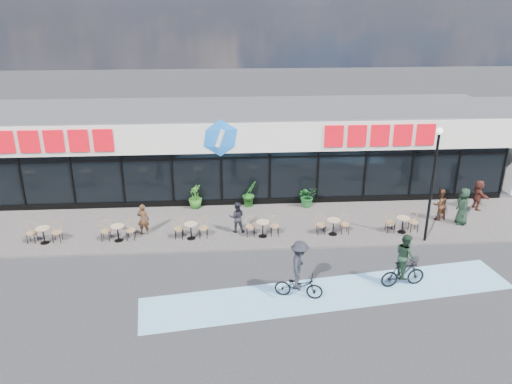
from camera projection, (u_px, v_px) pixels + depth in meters
ground at (223, 276)px, 19.71m from camera, size 120.00×120.00×0.00m
sidewalk at (222, 226)px, 23.87m from camera, size 44.00×5.00×0.10m
bike_lane at (330, 293)px, 18.56m from camera, size 14.17×4.13×0.01m
building at (221, 148)px, 28.06m from camera, size 30.60×6.57×4.75m
lamp_post at (433, 176)px, 21.24m from camera, size 0.28×0.28×5.17m
bistro_set_1 at (44, 233)px, 22.04m from camera, size 1.54×0.62×0.90m
bistro_set_2 at (118, 231)px, 22.24m from camera, size 1.54×0.62×0.90m
bistro_set_3 at (191, 229)px, 22.44m from camera, size 1.54×0.62×0.90m
bistro_set_4 at (263, 226)px, 22.64m from camera, size 1.54×0.62×0.90m
bistro_set_5 at (333, 224)px, 22.84m from camera, size 1.54×0.62×0.90m
bistro_set_6 at (402, 222)px, 23.04m from camera, size 1.54×0.62×0.90m
potted_plant_left at (195, 197)px, 25.58m from camera, size 0.89×0.89×1.24m
potted_plant_mid at (250, 194)px, 25.77m from camera, size 0.97×0.92×1.37m
potted_plant_right at (308, 196)px, 25.80m from camera, size 1.16×1.05×1.11m
patron_left at (143, 219)px, 22.69m from camera, size 0.57×0.41×1.49m
patron_right at (237, 217)px, 22.91m from camera, size 0.73×0.58×1.47m
pedestrian_a at (463, 206)px, 23.68m from camera, size 0.70×0.96×1.82m
pedestrian_b at (478, 195)px, 25.38m from camera, size 0.50×1.47×1.57m
pedestrian_c at (440, 204)px, 24.19m from camera, size 0.91×0.79×1.58m
cyclist_a at (299, 273)px, 17.98m from camera, size 1.87×1.31×2.27m
cyclist_b at (404, 264)px, 18.72m from camera, size 1.80×0.91×2.17m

